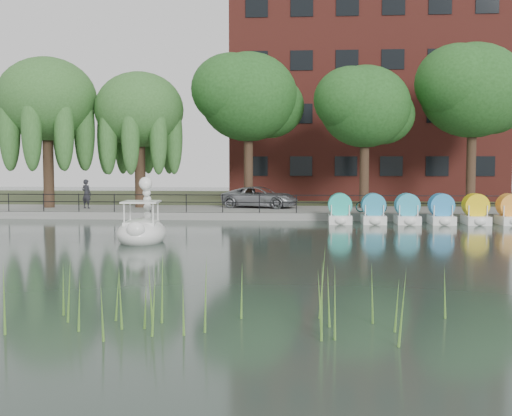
# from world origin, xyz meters

# --- Properties ---
(ground_plane) EXTENTS (120.00, 120.00, 0.00)m
(ground_plane) POSITION_xyz_m (0.00, 0.00, 0.00)
(ground_plane) COLOR #32413A
(promenade) EXTENTS (40.00, 6.00, 0.40)m
(promenade) POSITION_xyz_m (0.00, 16.00, 0.20)
(promenade) COLOR gray
(promenade) RESTS_ON ground_plane
(kerb) EXTENTS (40.00, 0.25, 0.40)m
(kerb) POSITION_xyz_m (0.00, 13.05, 0.20)
(kerb) COLOR gray
(kerb) RESTS_ON ground_plane
(land_strip) EXTENTS (60.00, 22.00, 0.36)m
(land_strip) POSITION_xyz_m (0.00, 30.00, 0.18)
(land_strip) COLOR #47512D
(land_strip) RESTS_ON ground_plane
(railing) EXTENTS (32.00, 0.05, 1.00)m
(railing) POSITION_xyz_m (0.00, 13.25, 1.15)
(railing) COLOR black
(railing) RESTS_ON promenade
(apartment_building) EXTENTS (20.00, 10.07, 18.00)m
(apartment_building) POSITION_xyz_m (7.00, 29.97, 9.36)
(apartment_building) COLOR #4C1E16
(apartment_building) RESTS_ON land_strip
(willow_left) EXTENTS (5.88, 5.88, 9.01)m
(willow_left) POSITION_xyz_m (-13.00, 16.50, 6.87)
(willow_left) COLOR #473323
(willow_left) RESTS_ON promenade
(willow_mid) EXTENTS (5.32, 5.32, 8.15)m
(willow_mid) POSITION_xyz_m (-7.50, 17.00, 6.25)
(willow_mid) COLOR #473323
(willow_mid) RESTS_ON promenade
(broadleaf_center) EXTENTS (6.00, 6.00, 9.25)m
(broadleaf_center) POSITION_xyz_m (-1.00, 18.00, 7.06)
(broadleaf_center) COLOR #473323
(broadleaf_center) RESTS_ON promenade
(broadleaf_right) EXTENTS (5.40, 5.40, 8.32)m
(broadleaf_right) POSITION_xyz_m (6.00, 17.50, 6.39)
(broadleaf_right) COLOR #473323
(broadleaf_right) RESTS_ON promenade
(broadleaf_far) EXTENTS (6.30, 6.30, 9.71)m
(broadleaf_far) POSITION_xyz_m (12.50, 18.50, 7.40)
(broadleaf_far) COLOR #473323
(broadleaf_far) RESTS_ON promenade
(minivan) EXTENTS (3.56, 5.65, 1.46)m
(minivan) POSITION_xyz_m (-0.22, 17.19, 1.13)
(minivan) COLOR gray
(minivan) RESTS_ON promenade
(bicycle) EXTENTS (1.18, 1.82, 1.00)m
(bicycle) POSITION_xyz_m (6.04, 13.78, 0.90)
(bicycle) COLOR gray
(bicycle) RESTS_ON promenade
(pedestrian) EXTENTS (0.84, 0.71, 1.98)m
(pedestrian) POSITION_xyz_m (-10.44, 15.78, 1.39)
(pedestrian) COLOR black
(pedestrian) RESTS_ON promenade
(swan_boat) EXTENTS (2.09, 3.14, 2.52)m
(swan_boat) POSITION_xyz_m (-3.92, 3.30, 0.55)
(swan_boat) COLOR white
(swan_boat) RESTS_ON ground_plane
(pedal_boat_row) EXTENTS (11.35, 1.70, 1.40)m
(pedal_boat_row) POSITION_xyz_m (9.34, 11.68, 0.61)
(pedal_boat_row) COLOR white
(pedal_boat_row) RESTS_ON ground_plane
(reed_bank) EXTENTS (24.00, 2.40, 1.20)m
(reed_bank) POSITION_xyz_m (2.00, -9.50, 0.60)
(reed_bank) COLOR #669938
(reed_bank) RESTS_ON ground_plane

